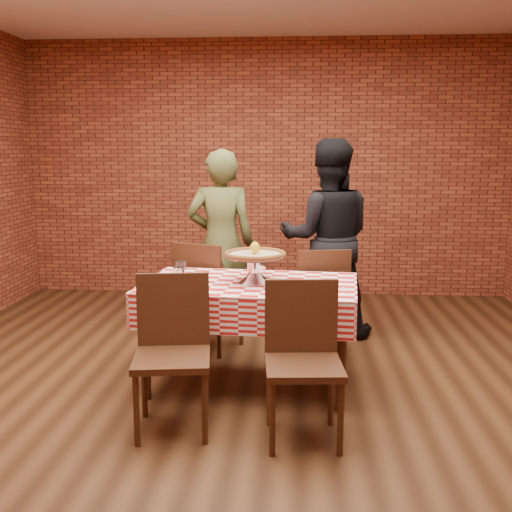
% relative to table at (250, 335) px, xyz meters
% --- Properties ---
extents(ground, '(6.00, 6.00, 0.00)m').
position_rel_table_xyz_m(ground, '(-0.03, -0.19, -0.38)').
color(ground, black).
rests_on(ground, ground).
extents(back_wall, '(5.50, 0.00, 5.50)m').
position_rel_table_xyz_m(back_wall, '(-0.03, 2.81, 1.08)').
color(back_wall, maroon).
rests_on(back_wall, ground).
extents(table, '(1.54, 1.01, 0.75)m').
position_rel_table_xyz_m(table, '(0.00, 0.00, 0.00)').
color(table, '#452213').
rests_on(table, ground).
extents(tablecloth, '(1.58, 1.05, 0.25)m').
position_rel_table_xyz_m(tablecloth, '(0.00, 0.00, 0.26)').
color(tablecloth, red).
rests_on(tablecloth, table).
extents(pizza_stand, '(0.56, 0.56, 0.19)m').
position_rel_table_xyz_m(pizza_stand, '(0.04, 0.00, 0.48)').
color(pizza_stand, silver).
rests_on(pizza_stand, tablecloth).
extents(pizza, '(0.57, 0.57, 0.03)m').
position_rel_table_xyz_m(pizza, '(0.04, 0.00, 0.58)').
color(pizza, beige).
rests_on(pizza, pizza_stand).
extents(lemon, '(0.09, 0.09, 0.09)m').
position_rel_table_xyz_m(lemon, '(0.04, 0.00, 0.63)').
color(lemon, yellow).
rests_on(lemon, pizza).
extents(water_glass_left, '(0.08, 0.08, 0.12)m').
position_rel_table_xyz_m(water_glass_left, '(-0.48, -0.10, 0.44)').
color(water_glass_left, white).
rests_on(water_glass_left, tablecloth).
extents(water_glass_right, '(0.08, 0.08, 0.12)m').
position_rel_table_xyz_m(water_glass_right, '(-0.51, 0.12, 0.44)').
color(water_glass_right, white).
rests_on(water_glass_right, tablecloth).
extents(side_plate, '(0.19, 0.19, 0.01)m').
position_rel_table_xyz_m(side_plate, '(0.45, -0.15, 0.39)').
color(side_plate, white).
rests_on(side_plate, tablecloth).
extents(sweetener_packet_a, '(0.06, 0.06, 0.00)m').
position_rel_table_xyz_m(sweetener_packet_a, '(0.55, -0.22, 0.39)').
color(sweetener_packet_a, white).
rests_on(sweetener_packet_a, tablecloth).
extents(sweetener_packet_b, '(0.06, 0.06, 0.00)m').
position_rel_table_xyz_m(sweetener_packet_b, '(0.65, -0.16, 0.39)').
color(sweetener_packet_b, white).
rests_on(sweetener_packet_b, tablecloth).
extents(condiment_caddy, '(0.14, 0.13, 0.15)m').
position_rel_table_xyz_m(condiment_caddy, '(0.03, 0.30, 0.46)').
color(condiment_caddy, silver).
rests_on(condiment_caddy, tablecloth).
extents(chair_near_left, '(0.50, 0.50, 0.93)m').
position_rel_table_xyz_m(chair_near_left, '(-0.41, -0.74, 0.09)').
color(chair_near_left, '#452213').
rests_on(chair_near_left, ground).
extents(chair_near_right, '(0.47, 0.47, 0.92)m').
position_rel_table_xyz_m(chair_near_right, '(0.37, -0.82, 0.08)').
color(chair_near_right, '#452213').
rests_on(chair_near_right, ground).
extents(chair_far_left, '(0.59, 0.59, 0.93)m').
position_rel_table_xyz_m(chair_far_left, '(-0.40, 0.78, 0.09)').
color(chair_far_left, '#452213').
rests_on(chair_far_left, ground).
extents(chair_far_right, '(0.50, 0.50, 0.91)m').
position_rel_table_xyz_m(chair_far_right, '(0.51, 0.71, 0.08)').
color(chair_far_right, '#452213').
rests_on(chair_far_right, ground).
extents(diner_olive, '(0.66, 0.47, 1.69)m').
position_rel_table_xyz_m(diner_olive, '(-0.36, 1.28, 0.47)').
color(diner_olive, '#4F552B').
rests_on(diner_olive, ground).
extents(diner_black, '(0.87, 0.68, 1.78)m').
position_rel_table_xyz_m(diner_black, '(0.60, 1.27, 0.51)').
color(diner_black, black).
rests_on(diner_black, ground).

